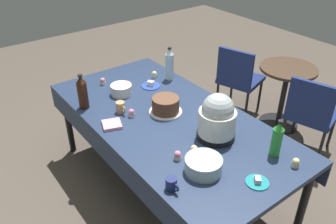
# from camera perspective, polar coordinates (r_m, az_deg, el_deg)

# --- Properties ---
(ground) EXTENTS (9.00, 9.00, 0.00)m
(ground) POSITION_cam_1_polar(r_m,az_deg,el_deg) (3.23, 0.00, -12.16)
(ground) COLOR brown
(potluck_table) EXTENTS (2.20, 1.10, 0.75)m
(potluck_table) POSITION_cam_1_polar(r_m,az_deg,el_deg) (2.79, 0.00, -1.95)
(potluck_table) COLOR navy
(potluck_table) RESTS_ON ground
(frosted_layer_cake) EXTENTS (0.27, 0.27, 0.13)m
(frosted_layer_cake) POSITION_cam_1_polar(r_m,az_deg,el_deg) (2.79, -0.40, 1.08)
(frosted_layer_cake) COLOR silver
(frosted_layer_cake) RESTS_ON potluck_table
(slow_cooker) EXTENTS (0.28, 0.28, 0.35)m
(slow_cooker) POSITION_cam_1_polar(r_m,az_deg,el_deg) (2.47, 8.12, -1.00)
(slow_cooker) COLOR black
(slow_cooker) RESTS_ON potluck_table
(glass_salad_bowl) EXTENTS (0.24, 0.24, 0.10)m
(glass_salad_bowl) POSITION_cam_1_polar(r_m,az_deg,el_deg) (2.23, 5.87, -8.71)
(glass_salad_bowl) COLOR #B2C6BC
(glass_salad_bowl) RESTS_ON potluck_table
(ceramic_snack_bowl) EXTENTS (0.19, 0.19, 0.09)m
(ceramic_snack_bowl) POSITION_cam_1_polar(r_m,az_deg,el_deg) (3.09, -7.70, 3.69)
(ceramic_snack_bowl) COLOR silver
(ceramic_snack_bowl) RESTS_ON potluck_table
(dessert_plate_cobalt) EXTENTS (0.18, 0.18, 0.05)m
(dessert_plate_cobalt) POSITION_cam_1_polar(r_m,az_deg,el_deg) (3.22, -2.85, 4.46)
(dessert_plate_cobalt) COLOR #2D4CB2
(dessert_plate_cobalt) RESTS_ON potluck_table
(dessert_plate_teal) EXTENTS (0.15, 0.15, 0.04)m
(dessert_plate_teal) POSITION_cam_1_polar(r_m,az_deg,el_deg) (2.23, 14.53, -11.07)
(dessert_plate_teal) COLOR teal
(dessert_plate_teal) RESTS_ON potluck_table
(dessert_plate_sage) EXTENTS (0.15, 0.15, 0.05)m
(dessert_plate_sage) POSITION_cam_1_polar(r_m,az_deg,el_deg) (2.87, 7.49, 0.47)
(dessert_plate_sage) COLOR #8CA87F
(dessert_plate_sage) RESTS_ON potluck_table
(cupcake_berry) EXTENTS (0.05, 0.05, 0.07)m
(cupcake_berry) POSITION_cam_1_polar(r_m,az_deg,el_deg) (2.32, 1.59, -7.19)
(cupcake_berry) COLOR beige
(cupcake_berry) RESTS_ON potluck_table
(cupcake_mint) EXTENTS (0.05, 0.05, 0.07)m
(cupcake_mint) POSITION_cam_1_polar(r_m,az_deg,el_deg) (2.37, 4.32, -6.24)
(cupcake_mint) COLOR beige
(cupcake_mint) RESTS_ON potluck_table
(cupcake_lemon) EXTENTS (0.05, 0.05, 0.07)m
(cupcake_lemon) POSITION_cam_1_polar(r_m,az_deg,el_deg) (3.37, -2.26, 6.18)
(cupcake_lemon) COLOR beige
(cupcake_lemon) RESTS_ON potluck_table
(cupcake_rose) EXTENTS (0.05, 0.05, 0.07)m
(cupcake_rose) POSITION_cam_1_polar(r_m,az_deg,el_deg) (2.41, 20.31, -7.87)
(cupcake_rose) COLOR beige
(cupcake_rose) RESTS_ON potluck_table
(cupcake_vanilla) EXTENTS (0.05, 0.05, 0.07)m
(cupcake_vanilla) POSITION_cam_1_polar(r_m,az_deg,el_deg) (2.77, -6.04, -0.17)
(cupcake_vanilla) COLOR beige
(cupcake_vanilla) RESTS_ON potluck_table
(cupcake_cocoa) EXTENTS (0.05, 0.05, 0.07)m
(cupcake_cocoa) POSITION_cam_1_polar(r_m,az_deg,el_deg) (3.30, -10.71, 4.99)
(cupcake_cocoa) COLOR beige
(cupcake_cocoa) RESTS_ON potluck_table
(soda_bottle_water) EXTENTS (0.08, 0.08, 0.32)m
(soda_bottle_water) POSITION_cam_1_polar(r_m,az_deg,el_deg) (3.30, 0.25, 7.84)
(soda_bottle_water) COLOR silver
(soda_bottle_water) RESTS_ON potluck_table
(soda_bottle_cola) EXTENTS (0.08, 0.08, 0.30)m
(soda_bottle_cola) POSITION_cam_1_polar(r_m,az_deg,el_deg) (2.91, -13.93, 3.13)
(soda_bottle_cola) COLOR #33190F
(soda_bottle_cola) RESTS_ON potluck_table
(soda_bottle_lime_soda) EXTENTS (0.07, 0.07, 0.27)m
(soda_bottle_lime_soda) POSITION_cam_1_polar(r_m,az_deg,el_deg) (2.41, 17.53, -4.31)
(soda_bottle_lime_soda) COLOR green
(soda_bottle_lime_soda) RESTS_ON potluck_table
(coffee_mug_navy) EXTENTS (0.11, 0.07, 0.08)m
(coffee_mug_navy) POSITION_cam_1_polar(r_m,az_deg,el_deg) (2.10, 0.59, -11.76)
(coffee_mug_navy) COLOR navy
(coffee_mug_navy) RESTS_ON potluck_table
(coffee_mug_tan) EXTENTS (0.11, 0.07, 0.09)m
(coffee_mug_tan) POSITION_cam_1_polar(r_m,az_deg,el_deg) (2.83, -7.81, 0.78)
(coffee_mug_tan) COLOR tan
(coffee_mug_tan) RESTS_ON potluck_table
(paper_napkin_stack) EXTENTS (0.18, 0.18, 0.02)m
(paper_napkin_stack) POSITION_cam_1_polar(r_m,az_deg,el_deg) (2.69, -9.25, -2.04)
(paper_napkin_stack) COLOR pink
(paper_napkin_stack) RESTS_ON potluck_table
(maroon_chair_left) EXTENTS (0.55, 0.55, 0.85)m
(maroon_chair_left) POSITION_cam_1_polar(r_m,az_deg,el_deg) (4.08, 11.55, 5.74)
(maroon_chair_left) COLOR navy
(maroon_chair_left) RESTS_ON ground
(maroon_chair_right) EXTENTS (0.54, 0.54, 0.85)m
(maroon_chair_right) POSITION_cam_1_polar(r_m,az_deg,el_deg) (3.60, 22.54, 0.12)
(maroon_chair_right) COLOR navy
(maroon_chair_right) RESTS_ON ground
(round_cafe_table) EXTENTS (0.60, 0.60, 0.72)m
(round_cafe_table) POSITION_cam_1_polar(r_m,az_deg,el_deg) (3.98, 18.76, 4.07)
(round_cafe_table) COLOR #473323
(round_cafe_table) RESTS_ON ground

